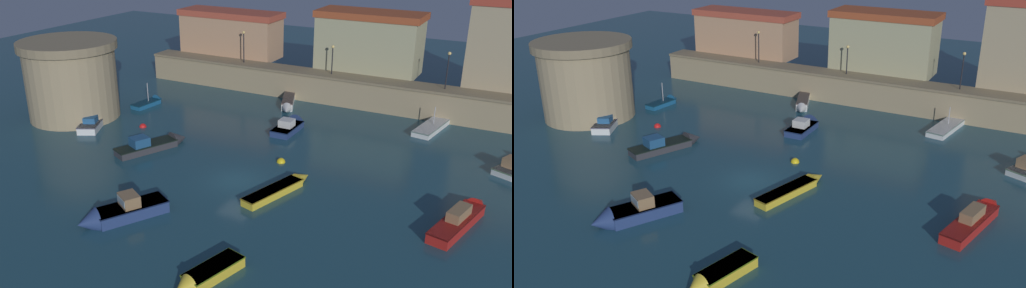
# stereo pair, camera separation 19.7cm
# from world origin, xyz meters

# --- Properties ---
(ground_plane) EXTENTS (123.74, 123.74, 0.00)m
(ground_plane) POSITION_xyz_m (0.00, 0.00, 0.00)
(ground_plane) COLOR #1E4756
(quay_wall) EXTENTS (47.30, 2.93, 3.08)m
(quay_wall) POSITION_xyz_m (0.00, 21.94, 1.55)
(quay_wall) COLOR #9E8966
(quay_wall) RESTS_ON ground
(old_town_backdrop) EXTENTS (45.49, 5.76, 8.86)m
(old_town_backdrop) POSITION_xyz_m (5.21, 25.75, 6.55)
(old_town_backdrop) COLOR tan
(old_town_backdrop) RESTS_ON ground
(fortress_tower) EXTENTS (9.41, 9.41, 7.68)m
(fortress_tower) POSITION_xyz_m (-21.75, 5.18, 3.90)
(fortress_tower) COLOR #9E8966
(fortress_tower) RESTS_ON ground
(quay_lamp_0) EXTENTS (0.32, 0.32, 3.63)m
(quay_lamp_0) POSITION_xyz_m (-11.76, 21.94, 5.47)
(quay_lamp_0) COLOR black
(quay_lamp_0) RESTS_ON quay_wall
(quay_lamp_1) EXTENTS (0.32, 0.32, 3.10)m
(quay_lamp_1) POSITION_xyz_m (-0.99, 21.94, 5.17)
(quay_lamp_1) COLOR black
(quay_lamp_1) RESTS_ON quay_wall
(quay_lamp_2) EXTENTS (0.32, 0.32, 3.66)m
(quay_lamp_2) POSITION_xyz_m (10.78, 21.94, 5.50)
(quay_lamp_2) COLOR black
(quay_lamp_2) RESTS_ON quay_wall
(moored_boat_0) EXTENTS (4.45, 6.14, 2.09)m
(moored_boat_0) POSITION_xyz_m (-3.91, -8.75, 0.53)
(moored_boat_0) COLOR navy
(moored_boat_0) RESTS_ON ground
(moored_boat_1) EXTENTS (4.08, 6.74, 1.84)m
(moored_boat_1) POSITION_xyz_m (-9.43, 2.26, 0.43)
(moored_boat_1) COLOR #333338
(moored_boat_1) RESTS_ON ground
(moored_boat_2) EXTENTS (2.93, 6.83, 1.10)m
(moored_boat_2) POSITION_xyz_m (3.77, 0.05, 0.32)
(moored_boat_2) COLOR gold
(moored_boat_2) RESTS_ON ground
(moored_boat_3) EXTENTS (2.46, 4.84, 1.29)m
(moored_boat_3) POSITION_xyz_m (4.78, -11.74, 0.36)
(moored_boat_3) COLOR gold
(moored_boat_3) RESTS_ON ground
(moored_boat_4) EXTENTS (1.82, 4.96, 1.81)m
(moored_boat_4) POSITION_xyz_m (-1.12, 12.12, 0.40)
(moored_boat_4) COLOR navy
(moored_boat_4) RESTS_ON ground
(moored_boat_5) EXTENTS (3.85, 5.30, 1.70)m
(moored_boat_5) POSITION_xyz_m (-18.26, 4.12, 0.42)
(moored_boat_5) COLOR white
(moored_boat_5) RESTS_ON ground
(moored_boat_6) EXTENTS (3.38, 6.40, 1.09)m
(moored_boat_6) POSITION_xyz_m (-4.31, 18.21, 0.43)
(moored_boat_6) COLOR silver
(moored_boat_6) RESTS_ON ground
(moored_boat_7) EXTENTS (1.69, 4.23, 2.84)m
(moored_boat_7) POSITION_xyz_m (-17.54, 11.84, 0.27)
(moored_boat_7) COLOR #195689
(moored_boat_7) RESTS_ON ground
(moored_boat_8) EXTENTS (3.04, 7.44, 1.70)m
(moored_boat_8) POSITION_xyz_m (16.12, 1.53, 0.47)
(moored_boat_8) COLOR red
(moored_boat_8) RESTS_ON ground
(moored_boat_9) EXTENTS (2.77, 7.44, 2.70)m
(moored_boat_9) POSITION_xyz_m (10.84, 19.65, 0.28)
(moored_boat_9) COLOR white
(moored_boat_9) RESTS_ON ground
(mooring_buoy_0) EXTENTS (0.67, 0.67, 0.67)m
(mooring_buoy_0) POSITION_xyz_m (-13.84, 5.94, 0.00)
(mooring_buoy_0) COLOR red
(mooring_buoy_0) RESTS_ON ground
(mooring_buoy_1) EXTENTS (0.72, 0.72, 0.72)m
(mooring_buoy_1) POSITION_xyz_m (1.42, 4.77, 0.00)
(mooring_buoy_1) COLOR yellow
(mooring_buoy_1) RESTS_ON ground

